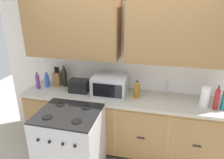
{
  "coord_description": "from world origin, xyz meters",
  "views": [
    {
      "loc": [
        0.51,
        -2.3,
        2.21
      ],
      "look_at": [
        -0.11,
        0.27,
        1.18
      ],
      "focal_mm": 32.88,
      "sensor_mm": 36.0,
      "label": 1
    }
  ],
  "objects_px": {
    "knife_block": "(58,79)",
    "bottle_red": "(217,98)",
    "paper_towel_roll": "(205,97)",
    "bottle_dark": "(65,76)",
    "stove_range": "(71,144)",
    "bottle_violet": "(38,81)",
    "bottle_amber": "(137,89)",
    "bottle_blue": "(47,80)",
    "toaster": "(79,86)",
    "microwave": "(110,86)"
  },
  "relations": [
    {
      "from": "knife_block",
      "to": "bottle_red",
      "type": "relative_size",
      "value": 0.98
    },
    {
      "from": "paper_towel_roll",
      "to": "bottle_red",
      "type": "xyz_separation_m",
      "value": [
        0.12,
        -0.05,
        0.02
      ]
    },
    {
      "from": "bottle_dark",
      "to": "bottle_red",
      "type": "height_order",
      "value": "bottle_dark"
    },
    {
      "from": "stove_range",
      "to": "bottle_violet",
      "type": "xyz_separation_m",
      "value": [
        -0.76,
        0.59,
        0.59
      ]
    },
    {
      "from": "bottle_dark",
      "to": "bottle_amber",
      "type": "bearing_deg",
      "value": -7.46
    },
    {
      "from": "bottle_amber",
      "to": "bottle_violet",
      "type": "bearing_deg",
      "value": -178.58
    },
    {
      "from": "bottle_dark",
      "to": "bottle_amber",
      "type": "relative_size",
      "value": 1.34
    },
    {
      "from": "knife_block",
      "to": "bottle_dark",
      "type": "bearing_deg",
      "value": 1.03
    },
    {
      "from": "bottle_red",
      "to": "bottle_dark",
      "type": "bearing_deg",
      "value": 173.42
    },
    {
      "from": "bottle_blue",
      "to": "knife_block",
      "type": "bearing_deg",
      "value": 31.51
    },
    {
      "from": "knife_block",
      "to": "bottle_dark",
      "type": "xyz_separation_m",
      "value": [
        0.12,
        0.0,
        0.05
      ]
    },
    {
      "from": "bottle_blue",
      "to": "bottle_amber",
      "type": "bearing_deg",
      "value": -2.55
    },
    {
      "from": "bottle_blue",
      "to": "bottle_dark",
      "type": "bearing_deg",
      "value": 18.77
    },
    {
      "from": "bottle_blue",
      "to": "bottle_red",
      "type": "distance_m",
      "value": 2.42
    },
    {
      "from": "knife_block",
      "to": "bottle_red",
      "type": "xyz_separation_m",
      "value": [
        2.27,
        -0.25,
        0.04
      ]
    },
    {
      "from": "stove_range",
      "to": "bottle_amber",
      "type": "bearing_deg",
      "value": 39.93
    },
    {
      "from": "toaster",
      "to": "bottle_red",
      "type": "bearing_deg",
      "value": -2.74
    },
    {
      "from": "stove_range",
      "to": "microwave",
      "type": "bearing_deg",
      "value": 60.18
    },
    {
      "from": "stove_range",
      "to": "bottle_red",
      "type": "height_order",
      "value": "bottle_red"
    },
    {
      "from": "microwave",
      "to": "knife_block",
      "type": "height_order",
      "value": "knife_block"
    },
    {
      "from": "bottle_violet",
      "to": "bottle_blue",
      "type": "xyz_separation_m",
      "value": [
        0.1,
        0.1,
        -0.02
      ]
    },
    {
      "from": "bottle_dark",
      "to": "bottle_red",
      "type": "xyz_separation_m",
      "value": [
        2.15,
        -0.25,
        -0.01
      ]
    },
    {
      "from": "bottle_dark",
      "to": "bottle_violet",
      "type": "relative_size",
      "value": 1.27
    },
    {
      "from": "bottle_dark",
      "to": "bottle_amber",
      "type": "xyz_separation_m",
      "value": [
        1.16,
        -0.15,
        -0.04
      ]
    },
    {
      "from": "knife_block",
      "to": "bottle_dark",
      "type": "distance_m",
      "value": 0.13
    },
    {
      "from": "knife_block",
      "to": "bottle_blue",
      "type": "relative_size",
      "value": 1.32
    },
    {
      "from": "stove_range",
      "to": "knife_block",
      "type": "relative_size",
      "value": 3.06
    },
    {
      "from": "microwave",
      "to": "bottle_violet",
      "type": "bearing_deg",
      "value": -177.88
    },
    {
      "from": "paper_towel_roll",
      "to": "bottle_amber",
      "type": "bearing_deg",
      "value": 176.93
    },
    {
      "from": "stove_range",
      "to": "bottle_dark",
      "type": "bearing_deg",
      "value": 117.56
    },
    {
      "from": "bottle_amber",
      "to": "bottle_blue",
      "type": "height_order",
      "value": "bottle_amber"
    },
    {
      "from": "paper_towel_roll",
      "to": "bottle_violet",
      "type": "distance_m",
      "value": 2.39
    },
    {
      "from": "bottle_dark",
      "to": "toaster",
      "type": "bearing_deg",
      "value": -27.9
    },
    {
      "from": "bottle_amber",
      "to": "paper_towel_roll",
      "type": "bearing_deg",
      "value": -3.07
    },
    {
      "from": "stove_range",
      "to": "bottle_red",
      "type": "relative_size",
      "value": 3.01
    },
    {
      "from": "bottle_amber",
      "to": "bottle_violet",
      "type": "distance_m",
      "value": 1.52
    },
    {
      "from": "bottle_blue",
      "to": "bottle_red",
      "type": "height_order",
      "value": "bottle_red"
    },
    {
      "from": "bottle_amber",
      "to": "bottle_blue",
      "type": "distance_m",
      "value": 1.42
    },
    {
      "from": "microwave",
      "to": "toaster",
      "type": "distance_m",
      "value": 0.47
    },
    {
      "from": "toaster",
      "to": "bottle_blue",
      "type": "xyz_separation_m",
      "value": [
        -0.56,
        0.07,
        0.02
      ]
    },
    {
      "from": "toaster",
      "to": "bottle_amber",
      "type": "xyz_separation_m",
      "value": [
        0.86,
        0.01,
        0.03
      ]
    },
    {
      "from": "paper_towel_roll",
      "to": "bottle_dark",
      "type": "relative_size",
      "value": 0.77
    },
    {
      "from": "microwave",
      "to": "bottle_amber",
      "type": "bearing_deg",
      "value": -0.62
    },
    {
      "from": "bottle_dark",
      "to": "bottle_amber",
      "type": "distance_m",
      "value": 1.17
    },
    {
      "from": "bottle_amber",
      "to": "toaster",
      "type": "bearing_deg",
      "value": -179.45
    },
    {
      "from": "stove_range",
      "to": "bottle_dark",
      "type": "xyz_separation_m",
      "value": [
        -0.41,
        0.78,
        0.62
      ]
    },
    {
      "from": "bottle_dark",
      "to": "bottle_violet",
      "type": "bearing_deg",
      "value": -152.12
    },
    {
      "from": "bottle_red",
      "to": "bottle_amber",
      "type": "bearing_deg",
      "value": 174.45
    },
    {
      "from": "bottle_red",
      "to": "stove_range",
      "type": "bearing_deg",
      "value": -163.08
    },
    {
      "from": "knife_block",
      "to": "bottle_red",
      "type": "height_order",
      "value": "bottle_red"
    }
  ]
}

